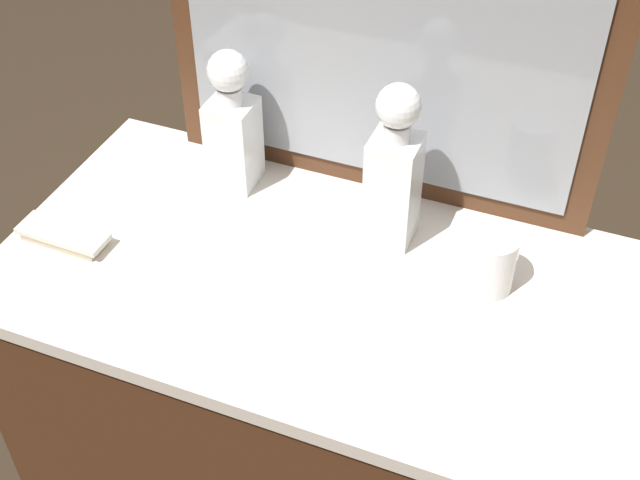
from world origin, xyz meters
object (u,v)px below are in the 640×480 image
crystal_decanter_rear (233,132)px  silver_brush_front (64,236)px  crystal_tumbler_front (489,263)px  crystal_decanter_far_left (393,180)px

crystal_decanter_rear → silver_brush_front: (-0.20, -0.26, -0.09)m
crystal_tumbler_front → silver_brush_front: size_ratio=0.64×
crystal_decanter_far_left → crystal_tumbler_front: bearing=-17.4°
crystal_decanter_far_left → silver_brush_front: crystal_decanter_far_left is taller
crystal_decanter_rear → silver_brush_front: 0.34m
crystal_decanter_rear → crystal_decanter_far_left: 0.31m
crystal_decanter_far_left → silver_brush_front: (-0.51, -0.22, -0.11)m
crystal_decanter_rear → silver_brush_front: bearing=-126.8°
crystal_tumbler_front → silver_brush_front: 0.71m
crystal_tumbler_front → silver_brush_front: bearing=-166.5°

